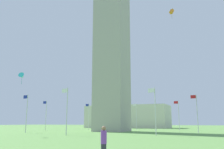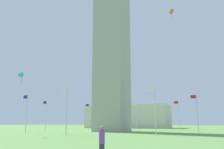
{
  "view_description": "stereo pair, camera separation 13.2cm",
  "coord_description": "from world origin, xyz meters",
  "px_view_note": "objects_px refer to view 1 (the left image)",
  "views": [
    {
      "loc": [
        -21.25,
        50.04,
        1.92
      ],
      "look_at": [
        0.0,
        0.0,
        12.6
      ],
      "focal_mm": 39.21,
      "sensor_mm": 36.0,
      "label": 1
    },
    {
      "loc": [
        -21.37,
        49.99,
        1.92
      ],
      "look_at": [
        0.0,
        0.0,
        12.6
      ],
      "focal_mm": 39.21,
      "sensor_mm": 36.0,
      "label": 2
    }
  ],
  "objects_px": {
    "flagpole_e": "(67,109)",
    "kite_orange_box": "(172,11)",
    "flagpole_ne": "(27,111)",
    "flagpole_s": "(197,111)",
    "kite_cyan_delta": "(22,76)",
    "flagpole_n": "(46,114)",
    "obelisk_monument": "(112,2)",
    "flagpole_w": "(136,115)",
    "flagpole_nw": "(89,115)",
    "person_purple_shirt": "(104,143)",
    "flagpole_sw": "(178,114)",
    "flagpole_se": "(155,109)",
    "distant_building": "(128,117)"
  },
  "relations": [
    {
      "from": "obelisk_monument",
      "to": "distant_building",
      "type": "xyz_separation_m",
      "value": [
        8.79,
        -35.4,
        -26.45
      ]
    },
    {
      "from": "flagpole_s",
      "to": "flagpole_ne",
      "type": "bearing_deg",
      "value": 22.5
    },
    {
      "from": "obelisk_monument",
      "to": "kite_cyan_delta",
      "type": "relative_size",
      "value": 33.14
    },
    {
      "from": "flagpole_se",
      "to": "kite_orange_box",
      "type": "relative_size",
      "value": 3.33
    },
    {
      "from": "flagpole_se",
      "to": "flagpole_w",
      "type": "relative_size",
      "value": 1.0
    },
    {
      "from": "flagpole_ne",
      "to": "flagpole_nw",
      "type": "bearing_deg",
      "value": -90.0
    },
    {
      "from": "flagpole_ne",
      "to": "person_purple_shirt",
      "type": "xyz_separation_m",
      "value": [
        -28.23,
        25.25,
        -3.17
      ]
    },
    {
      "from": "kite_cyan_delta",
      "to": "flagpole_e",
      "type": "bearing_deg",
      "value": -155.32
    },
    {
      "from": "flagpole_se",
      "to": "flagpole_nw",
      "type": "height_order",
      "value": "same"
    },
    {
      "from": "flagpole_s",
      "to": "distant_building",
      "type": "height_order",
      "value": "distant_building"
    },
    {
      "from": "flagpole_nw",
      "to": "person_purple_shirt",
      "type": "height_order",
      "value": "flagpole_nw"
    },
    {
      "from": "flagpole_ne",
      "to": "flagpole_sw",
      "type": "xyz_separation_m",
      "value": [
        -25.15,
        -25.15,
        0.0
      ]
    },
    {
      "from": "obelisk_monument",
      "to": "flagpole_e",
      "type": "relative_size",
      "value": 8.33
    },
    {
      "from": "flagpole_ne",
      "to": "flagpole_w",
      "type": "bearing_deg",
      "value": -112.5
    },
    {
      "from": "flagpole_n",
      "to": "flagpole_s",
      "type": "xyz_separation_m",
      "value": [
        -35.57,
        0.0,
        0.0
      ]
    },
    {
      "from": "flagpole_e",
      "to": "flagpole_sw",
      "type": "distance_m",
      "value": 32.86
    },
    {
      "from": "flagpole_ne",
      "to": "obelisk_monument",
      "type": "bearing_deg",
      "value": -135.15
    },
    {
      "from": "flagpole_ne",
      "to": "flagpole_w",
      "type": "height_order",
      "value": "same"
    },
    {
      "from": "flagpole_n",
      "to": "distant_building",
      "type": "height_order",
      "value": "distant_building"
    },
    {
      "from": "flagpole_s",
      "to": "flagpole_w",
      "type": "height_order",
      "value": "same"
    },
    {
      "from": "kite_cyan_delta",
      "to": "flagpole_nw",
      "type": "bearing_deg",
      "value": -79.74
    },
    {
      "from": "flagpole_w",
      "to": "flagpole_ne",
      "type": "bearing_deg",
      "value": 67.5
    },
    {
      "from": "kite_cyan_delta",
      "to": "distant_building",
      "type": "distance_m",
      "value": 56.47
    },
    {
      "from": "flagpole_ne",
      "to": "distant_building",
      "type": "distance_m",
      "value": 48.13
    },
    {
      "from": "flagpole_e",
      "to": "kite_orange_box",
      "type": "distance_m",
      "value": 30.09
    },
    {
      "from": "flagpole_n",
      "to": "kite_orange_box",
      "type": "xyz_separation_m",
      "value": [
        -31.97,
        1.24,
        20.75
      ]
    },
    {
      "from": "flagpole_e",
      "to": "kite_cyan_delta",
      "type": "relative_size",
      "value": 3.98
    },
    {
      "from": "flagpole_sw",
      "to": "kite_cyan_delta",
      "type": "bearing_deg",
      "value": 60.2
    },
    {
      "from": "obelisk_monument",
      "to": "flagpole_n",
      "type": "xyz_separation_m",
      "value": [
        17.85,
        0.0,
        -26.37
      ]
    },
    {
      "from": "distant_building",
      "to": "flagpole_e",
      "type": "bearing_deg",
      "value": 99.32
    },
    {
      "from": "flagpole_se",
      "to": "kite_cyan_delta",
      "type": "xyz_separation_m",
      "value": [
        19.11,
        8.21,
        5.06
      ]
    },
    {
      "from": "flagpole_se",
      "to": "flagpole_w",
      "type": "xyz_separation_m",
      "value": [
        12.58,
        -30.36,
        0.0
      ]
    },
    {
      "from": "flagpole_n",
      "to": "flagpole_sw",
      "type": "bearing_deg",
      "value": -157.5
    },
    {
      "from": "flagpole_w",
      "to": "kite_orange_box",
      "type": "relative_size",
      "value": 3.33
    },
    {
      "from": "obelisk_monument",
      "to": "person_purple_shirt",
      "type": "xyz_separation_m",
      "value": [
        -15.59,
        37.83,
        -29.53
      ]
    },
    {
      "from": "flagpole_sw",
      "to": "kite_cyan_delta",
      "type": "height_order",
      "value": "kite_cyan_delta"
    },
    {
      "from": "flagpole_s",
      "to": "kite_orange_box",
      "type": "xyz_separation_m",
      "value": [
        3.6,
        1.24,
        20.75
      ]
    },
    {
      "from": "kite_cyan_delta",
      "to": "flagpole_w",
      "type": "bearing_deg",
      "value": -99.62
    },
    {
      "from": "flagpole_se",
      "to": "flagpole_s",
      "type": "xyz_separation_m",
      "value": [
        -5.21,
        -12.58,
        0.0
      ]
    },
    {
      "from": "flagpole_nw",
      "to": "distant_building",
      "type": "relative_size",
      "value": 0.25
    },
    {
      "from": "flagpole_ne",
      "to": "flagpole_se",
      "type": "xyz_separation_m",
      "value": [
        -25.15,
        0.0,
        0.0
      ]
    },
    {
      "from": "flagpole_n",
      "to": "obelisk_monument",
      "type": "bearing_deg",
      "value": 180.0
    },
    {
      "from": "flagpole_s",
      "to": "flagpole_nw",
      "type": "distance_m",
      "value": 32.86
    },
    {
      "from": "flagpole_n",
      "to": "person_purple_shirt",
      "type": "xyz_separation_m",
      "value": [
        -33.44,
        37.83,
        -3.17
      ]
    },
    {
      "from": "person_purple_shirt",
      "to": "kite_orange_box",
      "type": "distance_m",
      "value": 43.74
    },
    {
      "from": "flagpole_ne",
      "to": "kite_orange_box",
      "type": "height_order",
      "value": "kite_orange_box"
    },
    {
      "from": "flagpole_ne",
      "to": "kite_orange_box",
      "type": "bearing_deg",
      "value": -157.04
    },
    {
      "from": "flagpole_s",
      "to": "flagpole_w",
      "type": "distance_m",
      "value": 25.15
    },
    {
      "from": "flagpole_e",
      "to": "flagpole_s",
      "type": "distance_m",
      "value": 25.15
    },
    {
      "from": "flagpole_w",
      "to": "kite_cyan_delta",
      "type": "relative_size",
      "value": 3.98
    }
  ]
}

